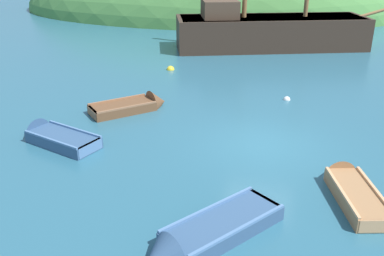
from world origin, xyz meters
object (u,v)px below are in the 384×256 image
object	(u,v)px
sailing_ship	(268,36)
rowboat_center	(135,107)
buoy_white	(287,100)
rowboat_far	(53,138)
buoy_yellow	(171,70)
rowboat_outer_right	(351,190)
rowboat_outer_left	(204,238)

from	to	relation	value
sailing_ship	rowboat_center	distance (m)	13.79
buoy_white	rowboat_far	bearing A→B (deg)	-140.76
rowboat_center	buoy_yellow	xyz separation A→B (m)	(-0.27, 6.31, -0.12)
rowboat_outer_right	buoy_white	bearing A→B (deg)	0.02
rowboat_outer_left	buoy_yellow	bearing A→B (deg)	-123.52
sailing_ship	buoy_white	bearing A→B (deg)	-99.60
sailing_ship	buoy_yellow	distance (m)	8.28
rowboat_far	buoy_white	distance (m)	10.11
rowboat_center	buoy_white	size ratio (longest dim) A/B	10.00
rowboat_outer_left	rowboat_far	size ratio (longest dim) A/B	1.08
sailing_ship	rowboat_far	world-z (taller)	sailing_ship
sailing_ship	rowboat_far	xyz separation A→B (m)	(-6.21, -16.65, -0.68)
rowboat_outer_left	buoy_white	size ratio (longest dim) A/B	11.88
rowboat_center	rowboat_outer_left	bearing A→B (deg)	-103.55
sailing_ship	rowboat_center	xyz separation A→B (m)	(-4.56, -12.99, -0.69)
rowboat_outer_right	buoy_white	world-z (taller)	rowboat_outer_right
rowboat_outer_right	rowboat_center	bearing A→B (deg)	44.59
rowboat_center	buoy_yellow	world-z (taller)	rowboat_center
buoy_white	buoy_yellow	bearing A→B (deg)	150.96
sailing_ship	rowboat_outer_left	world-z (taller)	sailing_ship
rowboat_outer_left	rowboat_far	distance (m)	7.57
rowboat_center	rowboat_far	world-z (taller)	rowboat_center
rowboat_outer_right	rowboat_far	size ratio (longest dim) A/B	0.97
rowboat_outer_left	rowboat_center	size ratio (longest dim) A/B	1.19
rowboat_outer_right	rowboat_outer_left	distance (m)	4.61
sailing_ship	rowboat_outer_left	xyz separation A→B (m)	(0.09, -20.84, -0.68)
sailing_ship	buoy_yellow	size ratio (longest dim) A/B	34.22
sailing_ship	buoy_white	size ratio (longest dim) A/B	47.11
rowboat_outer_right	rowboat_center	distance (m)	9.49
rowboat_far	buoy_white	world-z (taller)	rowboat_far
buoy_yellow	rowboat_center	bearing A→B (deg)	-87.54
rowboat_far	buoy_yellow	world-z (taller)	rowboat_far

